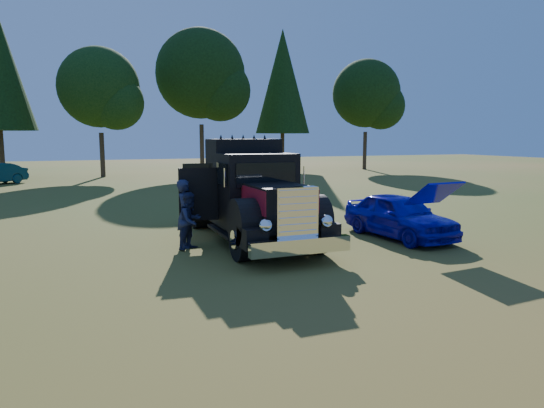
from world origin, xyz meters
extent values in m
plane|color=#36591A|center=(0.00, 0.00, 0.00)|extent=(120.00, 120.00, 0.00)
cylinder|color=#2D2116|center=(-4.00, 29.50, 1.71)|extent=(0.36, 0.36, 3.42)
sphere|color=black|center=(-4.00, 29.50, 6.84)|extent=(6.08, 6.08, 6.08)
sphere|color=black|center=(-2.86, 28.74, 5.70)|extent=(4.18, 4.18, 4.18)
cylinder|color=#2D2116|center=(4.00, 30.00, 2.07)|extent=(0.36, 0.36, 4.14)
sphere|color=black|center=(4.00, 30.00, 8.28)|extent=(7.36, 7.36, 7.36)
sphere|color=black|center=(5.38, 29.08, 6.90)|extent=(5.06, 5.06, 5.06)
cylinder|color=#2D2116|center=(20.00, 30.00, 1.80)|extent=(0.36, 0.36, 3.60)
sphere|color=black|center=(20.00, 30.00, 7.20)|extent=(6.40, 6.40, 6.40)
sphere|color=black|center=(21.20, 29.20, 6.00)|extent=(4.40, 4.40, 4.40)
cylinder|color=#2D2116|center=(-11.00, 30.50, 2.34)|extent=(0.36, 0.36, 4.68)
cylinder|color=#2D2116|center=(12.00, 31.50, 2.25)|extent=(0.36, 0.36, 4.50)
cone|color=black|center=(12.00, 31.50, 8.12)|extent=(5.00, 5.00, 9.38)
cylinder|color=black|center=(-2.00, 0.78, 0.55)|extent=(0.32, 1.10, 1.10)
cylinder|color=black|center=(0.10, 0.78, 0.55)|extent=(0.32, 1.10, 1.10)
cylinder|color=black|center=(-2.00, 5.58, 0.55)|extent=(0.32, 1.10, 1.10)
cylinder|color=black|center=(0.10, 5.58, 0.55)|extent=(0.32, 1.10, 1.10)
cylinder|color=black|center=(-1.67, 5.58, 0.55)|extent=(0.32, 1.10, 1.10)
cylinder|color=black|center=(-0.23, 5.58, 0.55)|extent=(0.32, 1.10, 1.10)
cube|color=black|center=(-0.95, 3.38, 0.62)|extent=(1.60, 6.40, 0.28)
cube|color=white|center=(-0.95, -0.47, 0.55)|extent=(2.50, 0.22, 0.36)
cube|color=white|center=(-0.95, -0.17, 1.25)|extent=(1.05, 0.30, 1.30)
cube|color=black|center=(-0.95, 0.88, 1.30)|extent=(1.35, 1.80, 1.10)
cube|color=maroon|center=(-1.64, 0.88, 1.50)|extent=(0.02, 1.80, 0.60)
cube|color=maroon|center=(-0.26, 0.88, 1.50)|extent=(0.02, 1.80, 0.60)
cylinder|color=black|center=(-1.90, 0.78, 0.95)|extent=(0.55, 1.24, 1.24)
cylinder|color=black|center=(0.00, 0.78, 0.95)|extent=(0.55, 1.24, 1.24)
sphere|color=white|center=(-1.73, -0.24, 1.05)|extent=(0.32, 0.32, 0.32)
sphere|color=white|center=(-0.17, -0.24, 1.05)|extent=(0.32, 0.32, 0.32)
cube|color=black|center=(-0.95, 2.43, 1.55)|extent=(2.05, 1.30, 2.10)
cube|color=black|center=(-0.95, 1.76, 2.05)|extent=(1.70, 0.05, 0.65)
cube|color=black|center=(-0.95, 3.73, 1.75)|extent=(2.05, 1.30, 2.50)
cube|color=black|center=(-0.95, 5.38, 0.95)|extent=(2.00, 2.00, 0.35)
cube|color=black|center=(-2.53, 3.03, 1.45)|extent=(1.10, 0.15, 1.50)
cube|color=maroon|center=(-2.54, 3.08, 1.30)|extent=(0.85, 0.09, 0.75)
imported|color=#063793|center=(3.38, 1.73, 0.68)|extent=(1.93, 4.11, 1.36)
cube|color=#063793|center=(3.24, 0.03, 1.55)|extent=(1.37, 1.03, 0.67)
imported|color=#222C4F|center=(-2.95, 2.83, 0.95)|extent=(0.61, 0.78, 1.90)
imported|color=#21374F|center=(-2.88, 2.52, 0.79)|extent=(0.97, 0.94, 1.58)
camera|label=1|loc=(-5.59, -10.42, 3.04)|focal=32.00mm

